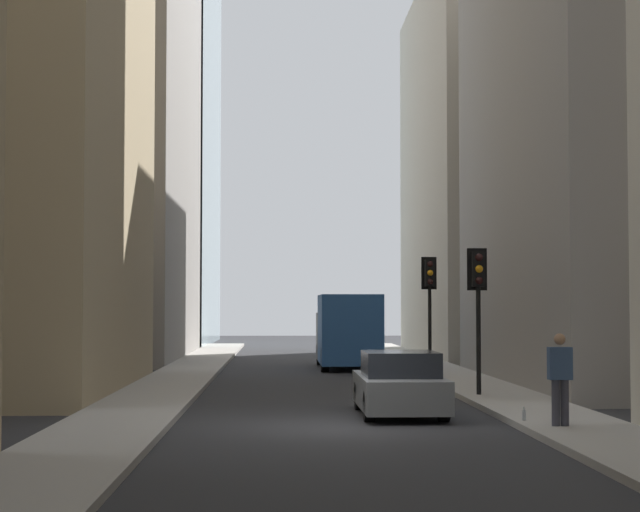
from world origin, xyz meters
name	(u,v)px	position (x,y,z in m)	size (l,w,h in m)	color
ground_plane	(342,427)	(0.00, 0.00, 0.00)	(135.00, 135.00, 0.00)	#262628
sidewalk_right	(116,424)	(0.00, 4.50, 0.07)	(90.00, 2.20, 0.14)	gray
sidewalk_left	(565,422)	(0.00, -4.50, 0.07)	(90.00, 2.20, 0.14)	gray
building_left_far	(521,171)	(30.97, -10.60, 9.05)	(17.30, 10.00, 18.11)	#A8A091
building_right_far	(82,6)	(29.56, 10.60, 16.59)	(19.68, 10.00, 33.19)	gray
delivery_truck	(348,331)	(20.51, -1.40, 1.46)	(6.46, 2.25, 2.84)	#285699
hatchback_grey	(399,385)	(2.19, -1.40, 0.66)	(4.30, 1.78, 1.42)	slate
traffic_light_midblock	(478,287)	(6.13, -3.88, 2.91)	(0.43, 0.52, 3.78)	black
traffic_light_far_junction	(430,288)	(14.75, -3.81, 3.03)	(0.43, 0.52, 3.94)	black
pedestrian	(560,375)	(-1.29, -4.08, 1.10)	(0.26, 0.44, 1.75)	#33333D
discarded_bottle	(524,415)	(-0.28, -3.61, 0.25)	(0.07, 0.07, 0.27)	#999EA3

